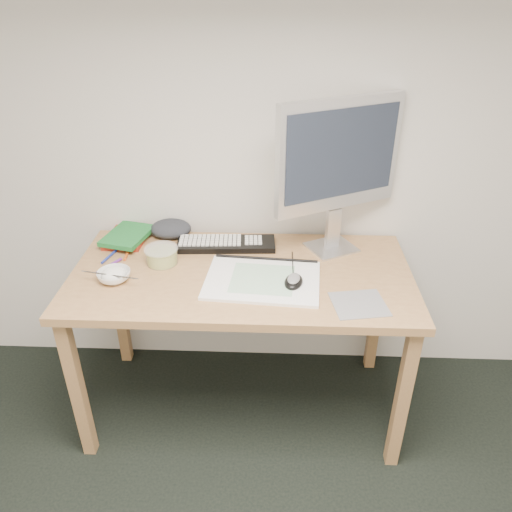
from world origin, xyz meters
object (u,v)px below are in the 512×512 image
at_px(keyboard, 226,244).
at_px(rice_bowl, 114,276).
at_px(sketchpad, 262,280).
at_px(monitor, 339,159).
at_px(desk, 242,288).

distance_m(keyboard, rice_bowl, 0.52).
xyz_separation_m(sketchpad, rice_bowl, (-0.59, -0.02, 0.01)).
xyz_separation_m(keyboard, rice_bowl, (-0.42, -0.30, 0.01)).
bearing_deg(monitor, rice_bowl, 170.80).
relative_size(sketchpad, keyboard, 1.03).
bearing_deg(desk, rice_bowl, -170.30).
relative_size(desk, keyboard, 3.21).
bearing_deg(monitor, sketchpad, -164.15).
xyz_separation_m(desk, monitor, (0.39, 0.22, 0.50)).
xyz_separation_m(sketchpad, monitor, (0.30, 0.29, 0.41)).
distance_m(sketchpad, monitor, 0.58).
bearing_deg(sketchpad, rice_bowl, -173.96).
bearing_deg(sketchpad, monitor, 48.35).
bearing_deg(desk, sketchpad, -38.40).
relative_size(keyboard, monitor, 0.66).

